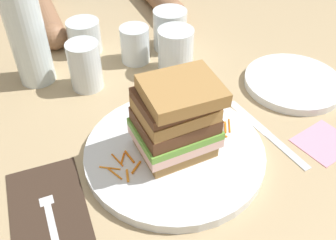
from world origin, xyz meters
name	(u,v)px	position (x,y,z in m)	size (l,w,h in m)	color
ground_plane	(169,158)	(0.00, 0.00, 0.00)	(3.00, 3.00, 0.00)	tan
main_plate	(175,154)	(0.01, 0.00, 0.01)	(0.29, 0.29, 0.02)	white
sandwich	(177,120)	(0.01, 0.00, 0.08)	(0.12, 0.10, 0.13)	#A87A42
carrot_shred_0	(115,174)	(-0.09, -0.01, 0.02)	(0.00, 0.00, 0.03)	orange
carrot_shred_1	(123,158)	(-0.07, 0.01, 0.02)	(0.00, 0.00, 0.02)	orange
carrot_shred_2	(136,167)	(-0.06, -0.02, 0.02)	(0.00, 0.00, 0.03)	orange
carrot_shred_3	(127,176)	(-0.08, -0.03, 0.02)	(0.00, 0.00, 0.02)	orange
carrot_shred_4	(110,168)	(-0.10, 0.00, 0.02)	(0.00, 0.00, 0.03)	orange
carrot_shred_5	(129,157)	(-0.06, 0.01, 0.02)	(0.00, 0.00, 0.03)	orange
carrot_shred_6	(117,160)	(-0.08, 0.01, 0.02)	(0.00, 0.00, 0.03)	orange
carrot_shred_7	(211,130)	(0.09, 0.01, 0.02)	(0.00, 0.00, 0.02)	orange
carrot_shred_8	(225,128)	(0.11, 0.01, 0.02)	(0.00, 0.00, 0.02)	orange
carrot_shred_9	(218,124)	(0.10, 0.02, 0.02)	(0.00, 0.00, 0.03)	orange
carrot_shred_10	(220,133)	(0.10, 0.00, 0.02)	(0.00, 0.00, 0.03)	orange
carrot_shred_11	(229,126)	(0.12, 0.01, 0.02)	(0.00, 0.00, 0.03)	orange
napkin_dark	(47,205)	(-0.20, -0.02, 0.00)	(0.11, 0.16, 0.00)	#38281E
fork	(50,216)	(-0.20, -0.04, 0.00)	(0.02, 0.17, 0.00)	silver
knife	(268,134)	(0.18, -0.02, 0.00)	(0.04, 0.20, 0.00)	silver
juice_glass	(176,53)	(0.12, 0.23, 0.04)	(0.07, 0.07, 0.10)	white
water_bottle	(23,19)	(-0.16, 0.31, 0.14)	(0.07, 0.07, 0.30)	silver
empty_tumbler_0	(170,30)	(0.14, 0.32, 0.05)	(0.08, 0.08, 0.09)	silver
empty_tumbler_1	(84,37)	(-0.04, 0.38, 0.04)	(0.07, 0.07, 0.07)	silver
empty_tumbler_2	(135,44)	(0.05, 0.30, 0.04)	(0.06, 0.06, 0.08)	silver
empty_tumbler_3	(85,66)	(-0.07, 0.25, 0.05)	(0.06, 0.06, 0.10)	silver
side_plate	(293,82)	(0.31, 0.08, 0.01)	(0.20, 0.20, 0.02)	white
napkin_pink	(324,142)	(0.26, -0.07, 0.00)	(0.09, 0.08, 0.00)	pink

